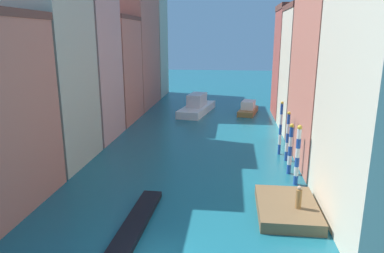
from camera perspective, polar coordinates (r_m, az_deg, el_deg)
ground_plane at (r=41.16m, az=1.59°, el=-1.01°), size 154.00×154.00×0.00m
building_left_1 at (r=32.65m, az=-23.24°, el=8.69°), size 7.11×7.79×16.70m
building_left_2 at (r=39.62m, az=-17.75°, el=11.24°), size 7.11×7.34×18.40m
building_left_3 at (r=47.48m, az=-13.45°, el=8.92°), size 7.11×8.75×13.40m
building_left_4 at (r=57.29m, az=-10.08°, el=14.31°), size 7.11×12.21×22.03m
building_left_5 at (r=67.29m, az=-7.49°, el=12.84°), size 7.11×7.77×18.36m
building_right_1 at (r=32.92m, az=23.40°, el=10.59°), size 7.11×11.66×18.84m
building_right_2 at (r=42.93m, az=19.26°, el=8.62°), size 7.11×8.09×14.38m
building_right_3 at (r=50.87m, az=17.33°, el=9.90°), size 7.11×7.39×14.96m
waterfront_dock at (r=23.80m, az=15.10°, el=-12.62°), size 3.71×5.32×0.72m
person_on_dock at (r=22.90m, az=16.86°, el=-10.98°), size 0.36×0.36×1.47m
mooring_pole_0 at (r=27.49m, az=16.70°, el=-4.39°), size 0.36×0.36×4.69m
mooring_pole_1 at (r=29.60m, az=15.60°, el=-3.42°), size 0.36×0.36×4.24m
mooring_pole_2 at (r=32.58m, az=15.17°, el=-1.49°), size 0.30×0.30×4.55m
mooring_pole_3 at (r=34.10m, az=14.12°, el=-0.20°), size 0.28×0.28×5.14m
vaporetto_white at (r=51.60m, az=0.80°, el=3.26°), size 4.93×10.17×2.80m
gondola_black at (r=21.51m, az=-9.57°, el=-15.93°), size 1.56×9.46×0.38m
motorboat_0 at (r=51.81m, az=9.06°, el=2.86°), size 3.28×6.01×1.87m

